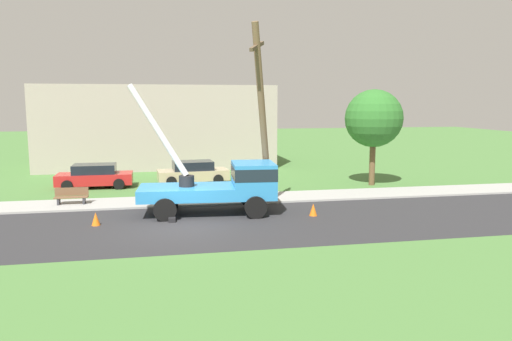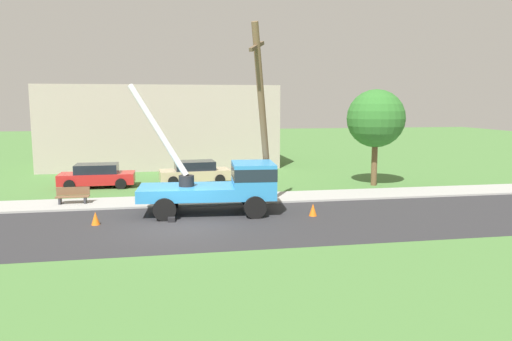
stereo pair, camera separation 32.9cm
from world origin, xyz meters
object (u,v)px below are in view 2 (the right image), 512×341
Objects in this scene: parked_sedan_tan at (195,172)px; roadside_tree_near at (376,119)px; leaning_utility_pole at (263,116)px; utility_truck at (225,183)px; park_bench at (73,196)px; traffic_cone_behind at (96,218)px; traffic_cone_ahead at (313,210)px; parked_sedan_red at (97,176)px.

parked_sedan_tan is 11.74m from roadside_tree_near.
parked_sedan_tan is at bearing 109.82° from leaning_utility_pole.
park_bench is (-7.33, 3.05, -0.95)m from utility_truck.
parked_sedan_tan is at bearing 64.49° from traffic_cone_behind.
utility_truck is 12.04× the size of traffic_cone_ahead.
roadside_tree_near is at bearing -7.98° from parked_sedan_red.
leaning_utility_pole is 1.48× the size of roadside_tree_near.
parked_sedan_tan is 2.83× the size of park_bench.
traffic_cone_ahead is 9.48m from traffic_cone_behind.
parked_sedan_tan is at bearing 3.97° from parked_sedan_red.
parked_sedan_tan is (-2.84, 7.88, -3.77)m from leaning_utility_pole.
parked_sedan_tan is (-0.94, 8.64, -0.70)m from utility_truck.
park_bench is (-1.68, 4.28, 0.18)m from traffic_cone_behind.
roadside_tree_near is (17.28, 2.83, 3.65)m from park_bench.
utility_truck reaches higher than traffic_cone_behind.
leaning_utility_pole is 5.07m from traffic_cone_ahead.
parked_sedan_red is at bearing 138.21° from traffic_cone_ahead.
parked_sedan_red is (-10.68, 9.55, 0.43)m from traffic_cone_ahead.
roadside_tree_near reaches higher than traffic_cone_behind.
leaning_utility_pole is 15.61× the size of traffic_cone_behind.
parked_sedan_tan is 0.77× the size of roadside_tree_near.
leaning_utility_pole is (1.90, 0.76, 3.08)m from utility_truck.
traffic_cone_ahead is at bearing -0.51° from traffic_cone_behind.
leaning_utility_pole is at bearing 14.83° from traffic_cone_behind.
parked_sedan_red is 0.75× the size of roadside_tree_near.
traffic_cone_ahead is 0.35× the size of park_bench.
traffic_cone_behind is 0.13× the size of parked_sedan_red.
parked_sedan_red reaches higher than traffic_cone_behind.
traffic_cone_ahead and traffic_cone_behind have the same top height.
utility_truck is at bearing -158.10° from leaning_utility_pole.
roadside_tree_near reaches higher than parked_sedan_tan.
roadside_tree_near is at bearing 24.50° from traffic_cone_behind.
leaning_utility_pole is 1.93× the size of parked_sedan_tan.
leaning_utility_pole is 1.98× the size of parked_sedan_red.
leaning_utility_pole is 12.11m from parked_sedan_red.
traffic_cone_ahead is (3.83, -1.32, -1.13)m from utility_truck.
utility_truck is 7.99m from park_bench.
utility_truck is 0.77× the size of leaning_utility_pole.
leaning_utility_pole reaches higher than traffic_cone_behind.
parked_sedan_red is at bearing -176.03° from parked_sedan_tan.
parked_sedan_red is at bearing 84.78° from park_bench.
roadside_tree_near is (16.80, -2.35, 3.40)m from parked_sedan_red.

